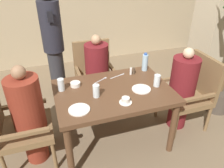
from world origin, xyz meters
name	(u,v)px	position (x,y,z in m)	size (l,w,h in m)	color
ground_plane	(113,138)	(0.00, 0.00, 0.00)	(16.00, 16.00, 0.00)	#7A664C
pillar_stone	(220,7)	(1.88, 0.72, 1.35)	(0.50, 0.50, 2.70)	#BCAD8E
dining_table	(113,97)	(0.00, 0.00, 0.63)	(1.27, 0.88, 0.72)	brown
chair_left_side	(15,125)	(-1.05, 0.00, 0.51)	(0.54, 0.54, 0.95)	brown
diner_in_left_chair	(29,116)	(-0.90, 0.00, 0.59)	(0.32, 0.32, 1.15)	maroon
chair_far_side	(95,73)	(0.00, 0.86, 0.51)	(0.54, 0.54, 0.95)	brown
diner_in_far_chair	(97,73)	(0.00, 0.71, 0.58)	(0.32, 0.32, 1.13)	maroon
chair_right_side	(191,90)	(1.05, 0.00, 0.51)	(0.54, 0.54, 0.95)	brown
diner_in_right_chair	(182,89)	(0.90, 0.00, 0.57)	(0.32, 0.32, 1.10)	maroon
standing_host	(53,43)	(-0.51, 1.17, 0.93)	(0.29, 0.33, 1.72)	#2D2D33
plate_main_left	(79,110)	(-0.42, -0.24, 0.73)	(0.21, 0.21, 0.01)	white
plate_main_right	(141,89)	(0.29, -0.09, 0.73)	(0.21, 0.21, 0.01)	white
teacup_with_saucer	(126,101)	(0.04, -0.27, 0.75)	(0.13, 0.13, 0.06)	white
bowl_small	(75,84)	(-0.38, 0.21, 0.75)	(0.11, 0.11, 0.05)	white
water_bottle	(145,62)	(0.53, 0.33, 0.83)	(0.07, 0.07, 0.23)	#A3C6DB
glass_tall_near	(61,85)	(-0.54, 0.17, 0.79)	(0.07, 0.07, 0.14)	silver
glass_tall_mid	(157,81)	(0.49, -0.07, 0.79)	(0.07, 0.07, 0.14)	silver
glass_tall_far	(96,91)	(-0.21, -0.07, 0.79)	(0.07, 0.07, 0.14)	silver
salt_shaker	(131,71)	(0.32, 0.28, 0.77)	(0.03, 0.03, 0.09)	white
pepper_shaker	(134,71)	(0.36, 0.28, 0.77)	(0.03, 0.03, 0.08)	#4C3D2D
fork_beside_plate	(102,80)	(-0.06, 0.25, 0.73)	(0.18, 0.11, 0.00)	silver
knife_beside_plate	(118,76)	(0.16, 0.28, 0.73)	(0.20, 0.08, 0.00)	silver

